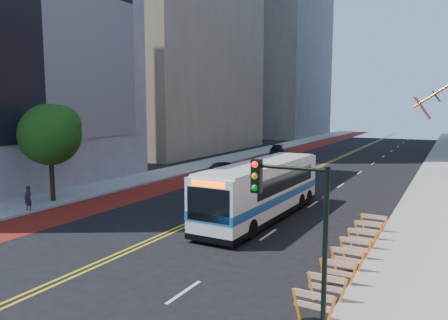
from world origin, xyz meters
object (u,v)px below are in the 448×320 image
car_b (284,166)px  car_c (277,151)px  street_tree (51,132)px  pedestrian (28,198)px  transit_bus (263,189)px  traffic_signal (294,217)px  car_a (220,169)px

car_b → car_c: 14.27m
car_c → street_tree: bearing=-117.8°
street_tree → car_c: bearing=83.7°
street_tree → pedestrian: (0.84, -2.70, -3.98)m
transit_bus → pedestrian: (-13.56, -5.73, -0.83)m
pedestrian → street_tree: bearing=102.9°
traffic_signal → transit_bus: (-6.25, 12.58, -1.96)m
car_a → car_c: (-1.30, 18.17, -0.02)m
transit_bus → car_c: bearing=110.9°
street_tree → car_a: street_tree is taller
car_b → pedestrian: pedestrian is taller
car_b → car_c: (-5.78, 13.05, 0.01)m
traffic_signal → car_a: traffic_signal is taller
transit_bus → pedestrian: transit_bus is taller
traffic_signal → car_c: 46.09m
street_tree → transit_bus: bearing=11.9°
transit_bus → car_a: size_ratio=2.87×
car_c → transit_bus: bearing=-91.9°
street_tree → car_c: 33.64m
street_tree → car_a: bearing=71.8°
car_a → car_b: bearing=54.7°
transit_bus → car_a: transit_bus is taller
transit_bus → pedestrian: bearing=-155.9°
car_a → pedestrian: pedestrian is taller
car_a → car_c: 18.22m
street_tree → transit_bus: (14.40, 3.02, -3.15)m
transit_bus → pedestrian: 14.74m
car_a → transit_bus: bearing=-45.8°
car_a → car_b: size_ratio=1.01×
street_tree → traffic_signal: 22.79m
transit_bus → car_a: bearing=129.6°
car_c → car_b: bearing=-87.7°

